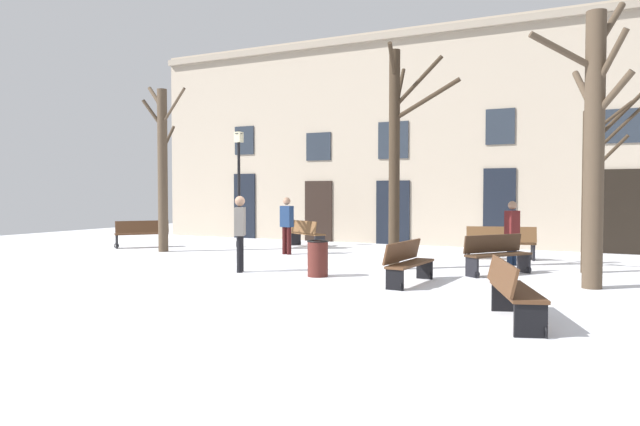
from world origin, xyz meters
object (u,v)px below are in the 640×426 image
tree_foreground (594,139)px  tree_center (591,183)px  bench_near_center_tree (142,233)px  bench_by_litter_bin (500,242)px  person_by_shop_door (240,229)px  tree_right_of_center (397,151)px  bench_back_to_back_left (497,254)px  person_crossing_plaza (287,223)px  tree_near_facade (162,163)px  litter_bin (318,258)px  bench_far_corner (408,262)px  bench_back_to_back_right (306,233)px  streetlamp (239,176)px  bench_facing_shops (513,290)px  person_near_bench (512,230)px

tree_foreground → tree_center: 2.52m
bench_near_center_tree → bench_by_litter_bin: bearing=138.7°
bench_near_center_tree → person_by_shop_door: (6.54, -3.59, 0.53)m
tree_right_of_center → bench_back_to_back_left: tree_right_of_center is taller
tree_center → person_by_shop_door: tree_center is taller
tree_right_of_center → person_crossing_plaza: bearing=156.5°
tree_near_facade → litter_bin: 7.88m
bench_far_corner → bench_back_to_back_right: size_ratio=1.08×
litter_bin → person_by_shop_door: person_by_shop_door is taller
bench_far_corner → bench_back_to_back_right: bearing=46.1°
tree_foreground → bench_by_litter_bin: tree_foreground is taller
bench_by_litter_bin → person_crossing_plaza: bearing=-2.2°
tree_center → tree_near_facade: size_ratio=0.81×
streetlamp → person_crossing_plaza: size_ratio=2.32×
bench_facing_shops → person_crossing_plaza: 10.16m
bench_near_center_tree → person_crossing_plaza: person_crossing_plaza is taller
tree_foreground → person_crossing_plaza: 9.24m
person_crossing_plaza → person_near_bench: bearing=11.5°
bench_facing_shops → bench_far_corner: (-2.51, 2.81, -0.02)m
streetlamp → bench_facing_shops: (10.33, -8.00, -2.00)m
tree_center → streetlamp: (-11.17, 1.69, 0.34)m
person_crossing_plaza → person_by_shop_door: bearing=-67.0°
streetlamp → bench_far_corner: size_ratio=2.18×
bench_facing_shops → tree_near_facade: bearing=44.5°
bench_back_to_back_right → bench_back_to_back_left: 8.20m
person_crossing_plaza → bench_back_to_back_left: bearing=-4.6°
litter_bin → bench_facing_shops: size_ratio=0.43×
tree_center → bench_back_to_back_right: size_ratio=2.54×
streetlamp → litter_bin: 7.87m
litter_bin → bench_by_litter_bin: bench_by_litter_bin is taller
tree_right_of_center → person_near_bench: size_ratio=3.22×
tree_near_facade → streetlamp: tree_near_facade is taller
streetlamp → bench_back_to_back_right: bearing=27.0°
person_near_bench → person_by_shop_door: (-5.65, -4.20, 0.09)m
bench_near_center_tree → person_crossing_plaza: size_ratio=0.94×
tree_foreground → person_by_shop_door: tree_foreground is taller
bench_far_corner → litter_bin: bearing=90.5°
streetlamp → person_by_shop_door: streetlamp is taller
tree_foreground → person_crossing_plaza: bearing=162.3°
litter_bin → bench_near_center_tree: (-8.53, 3.41, 0.08)m
litter_bin → bench_back_to_back_right: bench_back_to_back_right is taller
tree_right_of_center → person_near_bench: 3.79m
litter_bin → person_near_bench: (3.66, 4.02, 0.52)m
litter_bin → bench_near_center_tree: size_ratio=0.50×
bench_by_litter_bin → streetlamp: bearing=-14.7°
bench_facing_shops → bench_far_corner: bench_facing_shops is taller
bench_near_center_tree → tree_foreground: bearing=120.3°
litter_bin → person_crossing_plaza: bearing=128.3°
person_near_bench → person_by_shop_door: bearing=153.6°
person_by_shop_door → person_crossing_plaza: bearing=168.8°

